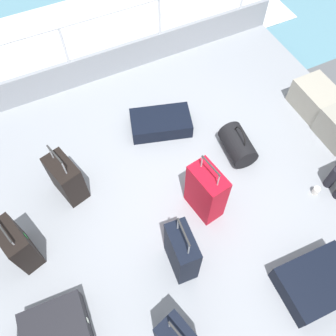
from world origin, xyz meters
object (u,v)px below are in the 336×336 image
suitcase_1 (317,283)px  suitcase_3 (18,245)px  suitcase_0 (161,123)px  suitcase_4 (57,334)px  suitcase_2 (66,178)px  paper_cup (316,191)px  suitcase_5 (182,252)px  suitcase_7 (206,192)px  duffel_bag (238,145)px  cargo_crate_0 (315,98)px

suitcase_1 → suitcase_3: (-1.67, -2.63, 0.17)m
suitcase_0 → suitcase_1: suitcase_1 is taller
suitcase_4 → suitcase_2: bearing=158.4°
paper_cup → suitcase_3: bearing=-103.1°
suitcase_5 → suitcase_2: bearing=-150.2°
suitcase_3 → suitcase_7: (0.34, 2.04, 0.07)m
paper_cup → duffel_bag: bearing=-149.3°
suitcase_7 → suitcase_2: bearing=-123.7°
suitcase_5 → duffel_bag: 1.65m
suitcase_3 → paper_cup: suitcase_3 is taller
suitcase_1 → duffel_bag: (-1.82, 0.16, 0.04)m
suitcase_0 → suitcase_1: bearing=11.9°
suitcase_1 → suitcase_5: (-0.83, -1.15, 0.23)m
cargo_crate_0 → suitcase_5: size_ratio=0.69×
cargo_crate_0 → suitcase_0: (-0.60, -2.07, -0.08)m
suitcase_1 → suitcase_5: size_ratio=0.86×
cargo_crate_0 → suitcase_1: bearing=-37.2°
suitcase_4 → suitcase_7: 2.05m
cargo_crate_0 → suitcase_3: bearing=-85.3°
cargo_crate_0 → duffel_bag: 1.37m
suitcase_0 → suitcase_2: (0.39, -1.39, 0.18)m
suitcase_1 → suitcase_3: 3.12m
cargo_crate_0 → suitcase_2: suitcase_2 is taller
suitcase_2 → suitcase_3: size_ratio=1.19×
cargo_crate_0 → suitcase_1: 2.52m
suitcase_0 → duffel_bag: size_ratio=1.63×
cargo_crate_0 → suitcase_5: bearing=-66.3°
suitcase_4 → suitcase_3: bearing=-174.5°
suitcase_0 → paper_cup: (1.72, 1.26, -0.05)m
cargo_crate_0 → suitcase_0: 2.16m
suitcase_0 → suitcase_7: size_ratio=0.98×
suitcase_5 → suitcase_7: size_ratio=1.00×
suitcase_2 → suitcase_5: suitcase_5 is taller
suitcase_7 → duffel_bag: (-0.50, 0.76, -0.20)m
suitcase_1 → duffel_bag: size_ratio=1.44×
cargo_crate_0 → suitcase_4: cargo_crate_0 is taller
suitcase_4 → duffel_bag: 2.93m
suitcase_3 → suitcase_1: bearing=57.7°
suitcase_0 → duffel_bag: duffel_bag is taller
suitcase_2 → suitcase_3: suitcase_2 is taller
duffel_bag → suitcase_5: bearing=-53.0°
cargo_crate_0 → suitcase_2: bearing=-93.5°
suitcase_2 → suitcase_5: size_ratio=0.87×
suitcase_3 → cargo_crate_0: bearing=94.7°
suitcase_0 → duffel_bag: (0.79, 0.71, 0.06)m
suitcase_1 → suitcase_4: (-0.70, -2.54, 0.01)m
suitcase_4 → paper_cup: size_ratio=6.36×
suitcase_5 → suitcase_7: bearing=131.6°
suitcase_1 → paper_cup: bearing=141.1°
suitcase_4 → suitcase_1: bearing=74.6°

